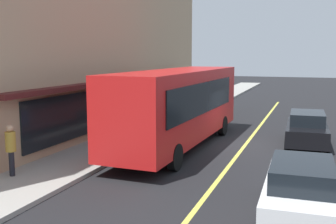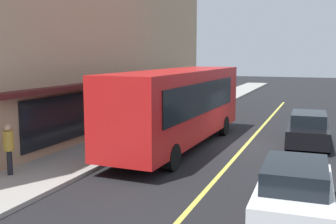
{
  "view_description": "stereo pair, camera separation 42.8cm",
  "coord_description": "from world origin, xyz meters",
  "px_view_note": "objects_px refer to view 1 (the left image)",
  "views": [
    {
      "loc": [
        -18.74,
        -2.86,
        4.19
      ],
      "look_at": [
        -1.74,
        3.29,
        1.6
      ],
      "focal_mm": 43.13,
      "sensor_mm": 36.0,
      "label": 1
    },
    {
      "loc": [
        -18.59,
        -3.26,
        4.19
      ],
      "look_at": [
        -1.74,
        3.29,
        1.6
      ],
      "focal_mm": 43.13,
      "sensor_mm": 36.0,
      "label": 2
    }
  ],
  "objects_px": {
    "bus": "(180,104)",
    "car_white": "(301,191)",
    "car_black": "(307,129)",
    "pedestrian_at_corner": "(11,145)",
    "traffic_light": "(159,85)",
    "pedestrian_waiting": "(187,102)",
    "pedestrian_near_storefront": "(114,127)"
  },
  "relations": [
    {
      "from": "car_black",
      "to": "traffic_light",
      "type": "bearing_deg",
      "value": 82.61
    },
    {
      "from": "bus",
      "to": "pedestrian_at_corner",
      "type": "relative_size",
      "value": 6.45
    },
    {
      "from": "pedestrian_at_corner",
      "to": "traffic_light",
      "type": "bearing_deg",
      "value": -7.92
    },
    {
      "from": "pedestrian_near_storefront",
      "to": "pedestrian_waiting",
      "type": "relative_size",
      "value": 1.12
    },
    {
      "from": "traffic_light",
      "to": "car_white",
      "type": "relative_size",
      "value": 0.74
    },
    {
      "from": "car_white",
      "to": "pedestrian_at_corner",
      "type": "relative_size",
      "value": 2.5
    },
    {
      "from": "pedestrian_waiting",
      "to": "pedestrian_near_storefront",
      "type": "bearing_deg",
      "value": -179.34
    },
    {
      "from": "pedestrian_near_storefront",
      "to": "pedestrian_at_corner",
      "type": "relative_size",
      "value": 1.02
    },
    {
      "from": "car_black",
      "to": "pedestrian_waiting",
      "type": "distance_m",
      "value": 9.27
    },
    {
      "from": "traffic_light",
      "to": "pedestrian_near_storefront",
      "type": "relative_size",
      "value": 1.81
    },
    {
      "from": "car_white",
      "to": "pedestrian_near_storefront",
      "type": "xyz_separation_m",
      "value": [
        4.13,
        7.46,
        0.47
      ]
    },
    {
      "from": "traffic_light",
      "to": "pedestrian_at_corner",
      "type": "distance_m",
      "value": 10.28
    },
    {
      "from": "car_black",
      "to": "pedestrian_at_corner",
      "type": "distance_m",
      "value": 12.92
    },
    {
      "from": "traffic_light",
      "to": "car_white",
      "type": "height_order",
      "value": "traffic_light"
    },
    {
      "from": "car_black",
      "to": "pedestrian_at_corner",
      "type": "xyz_separation_m",
      "value": [
        -9.08,
        9.17,
        0.45
      ]
    },
    {
      "from": "pedestrian_near_storefront",
      "to": "pedestrian_at_corner",
      "type": "xyz_separation_m",
      "value": [
        -4.04,
        1.75,
        -0.02
      ]
    },
    {
      "from": "pedestrian_waiting",
      "to": "car_black",
      "type": "bearing_deg",
      "value": -125.49
    },
    {
      "from": "car_white",
      "to": "pedestrian_waiting",
      "type": "height_order",
      "value": "pedestrian_waiting"
    },
    {
      "from": "car_white",
      "to": "pedestrian_near_storefront",
      "type": "bearing_deg",
      "value": 61.02
    },
    {
      "from": "car_black",
      "to": "pedestrian_near_storefront",
      "type": "height_order",
      "value": "pedestrian_near_storefront"
    },
    {
      "from": "traffic_light",
      "to": "pedestrian_at_corner",
      "type": "relative_size",
      "value": 1.84
    },
    {
      "from": "traffic_light",
      "to": "pedestrian_at_corner",
      "type": "bearing_deg",
      "value": 172.08
    },
    {
      "from": "bus",
      "to": "traffic_light",
      "type": "relative_size",
      "value": 3.5
    },
    {
      "from": "bus",
      "to": "pedestrian_at_corner",
      "type": "height_order",
      "value": "bus"
    },
    {
      "from": "traffic_light",
      "to": "pedestrian_waiting",
      "type": "distance_m",
      "value": 4.61
    },
    {
      "from": "pedestrian_at_corner",
      "to": "pedestrian_waiting",
      "type": "bearing_deg",
      "value": -6.42
    },
    {
      "from": "pedestrian_near_storefront",
      "to": "car_black",
      "type": "bearing_deg",
      "value": -55.84
    },
    {
      "from": "bus",
      "to": "car_white",
      "type": "bearing_deg",
      "value": -140.44
    },
    {
      "from": "traffic_light",
      "to": "car_black",
      "type": "distance_m",
      "value": 8.04
    },
    {
      "from": "car_white",
      "to": "traffic_light",
      "type": "bearing_deg",
      "value": 37.47
    },
    {
      "from": "pedestrian_waiting",
      "to": "pedestrian_at_corner",
      "type": "bearing_deg",
      "value": 173.58
    },
    {
      "from": "bus",
      "to": "car_black",
      "type": "distance_m",
      "value": 6.13
    }
  ]
}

